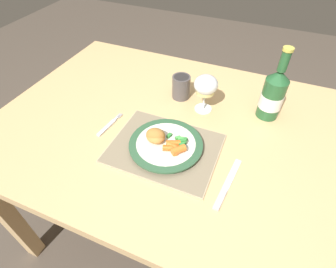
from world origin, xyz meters
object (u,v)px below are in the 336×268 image
(bottle, at_px, (273,94))
(dining_table, at_px, (168,140))
(drinking_cup, at_px, (181,87))
(wine_glass, at_px, (206,86))
(table_knife, at_px, (226,187))
(dinner_plate, at_px, (166,145))
(fork, at_px, (108,126))

(bottle, bearing_deg, dining_table, -150.67)
(dining_table, relative_size, drinking_cup, 13.52)
(dining_table, xyz_separation_m, wine_glass, (0.09, 0.12, 0.19))
(dining_table, bearing_deg, table_knife, -37.21)
(table_knife, distance_m, drinking_cup, 0.45)
(table_knife, bearing_deg, wine_glass, 117.54)
(wine_glass, bearing_deg, table_knife, -62.46)
(bottle, bearing_deg, dinner_plate, -132.75)
(dinner_plate, bearing_deg, bottle, 47.25)
(table_knife, relative_size, bottle, 0.74)
(table_knife, relative_size, wine_glass, 1.35)
(table_knife, bearing_deg, drinking_cup, 127.20)
(dinner_plate, distance_m, bottle, 0.41)
(dinner_plate, distance_m, wine_glass, 0.26)
(dining_table, xyz_separation_m, drinking_cup, (-0.01, 0.16, 0.14))
(fork, bearing_deg, table_knife, -11.81)
(table_knife, distance_m, wine_glass, 0.37)
(bottle, bearing_deg, table_knife, -99.27)
(dining_table, height_order, table_knife, table_knife)
(dinner_plate, distance_m, fork, 0.23)
(table_knife, height_order, drinking_cup, drinking_cup)
(dining_table, relative_size, wine_glass, 8.61)
(dining_table, relative_size, fork, 9.37)
(table_knife, relative_size, drinking_cup, 2.13)
(wine_glass, relative_size, bottle, 0.55)
(dinner_plate, distance_m, table_knife, 0.23)
(dining_table, bearing_deg, drinking_cup, 95.11)
(fork, height_order, bottle, bottle)
(dining_table, height_order, dinner_plate, dinner_plate)
(dinner_plate, bearing_deg, dining_table, 108.86)
(dining_table, relative_size, dinner_plate, 5.24)
(dinner_plate, height_order, table_knife, dinner_plate)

